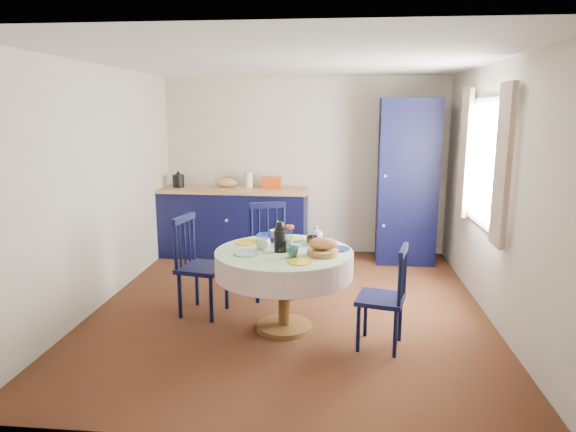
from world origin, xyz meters
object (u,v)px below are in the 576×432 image
object	(u,v)px
kitchen_counter	(232,221)
mug_a	(263,244)
chair_far	(270,250)
chair_right	(385,297)
mug_b	(293,252)
dining_table	(285,263)
mug_d	(275,235)
pantry_cabinet	(407,182)
cobalt_bowl	(269,238)
chair_left	(199,265)
mug_c	(312,241)

from	to	relation	value
kitchen_counter	mug_a	world-z (taller)	kitchen_counter
chair_far	mug_a	world-z (taller)	chair_far
chair_right	mug_b	bearing A→B (deg)	-81.26
dining_table	mug_a	world-z (taller)	dining_table
chair_right	mug_d	world-z (taller)	chair_right
kitchen_counter	mug_d	xyz separation A→B (m)	(0.86, -2.06, 0.32)
dining_table	mug_a	size ratio (longest dim) A/B	9.65
pantry_cabinet	chair_right	distance (m)	2.81
kitchen_counter	cobalt_bowl	bearing A→B (deg)	-67.07
chair_left	cobalt_bowl	size ratio (longest dim) A/B	3.87
chair_right	mug_b	distance (m)	0.88
mug_c	chair_right	bearing A→B (deg)	-37.76
pantry_cabinet	mug_d	world-z (taller)	pantry_cabinet
mug_a	mug_d	distance (m)	0.38
kitchen_counter	cobalt_bowl	distance (m)	2.29
kitchen_counter	mug_c	distance (m)	2.58
dining_table	cobalt_bowl	distance (m)	0.42
mug_c	dining_table	bearing A→B (deg)	-136.64
mug_b	cobalt_bowl	distance (m)	0.62
mug_c	mug_d	size ratio (longest dim) A/B	1.06
mug_c	cobalt_bowl	world-z (taller)	mug_c
cobalt_bowl	chair_far	bearing A→B (deg)	96.74
dining_table	chair_far	bearing A→B (deg)	105.80
pantry_cabinet	kitchen_counter	bearing A→B (deg)	-179.52
chair_far	cobalt_bowl	xyz separation A→B (m)	(0.07, -0.58, 0.28)
kitchen_counter	pantry_cabinet	world-z (taller)	pantry_cabinet
chair_right	mug_c	world-z (taller)	chair_right
pantry_cabinet	mug_c	size ratio (longest dim) A/B	19.49
kitchen_counter	mug_d	world-z (taller)	kitchen_counter
chair_right	mug_a	bearing A→B (deg)	-92.44
dining_table	pantry_cabinet	bearing A→B (deg)	59.91
dining_table	mug_b	world-z (taller)	dining_table
chair_left	chair_right	bearing A→B (deg)	-96.56
chair_far	cobalt_bowl	distance (m)	0.65
mug_d	cobalt_bowl	distance (m)	0.08
pantry_cabinet	mug_a	distance (m)	2.88
dining_table	mug_d	distance (m)	0.46
kitchen_counter	chair_left	xyz separation A→B (m)	(0.10, -2.14, 0.02)
mug_b	chair_far	bearing A→B (deg)	107.03
mug_c	mug_a	bearing A→B (deg)	-156.50
chair_left	mug_c	bearing A→B (deg)	-82.71
chair_left	chair_far	bearing A→B (deg)	-35.18
mug_c	cobalt_bowl	distance (m)	0.44
mug_c	mug_d	world-z (taller)	mug_d
chair_right	mug_c	bearing A→B (deg)	-114.17
chair_far	mug_b	world-z (taller)	chair_far
dining_table	mug_b	size ratio (longest dim) A/B	12.07
dining_table	mug_c	distance (m)	0.36
chair_right	mug_c	distance (m)	0.90
mug_b	cobalt_bowl	bearing A→B (deg)	116.68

